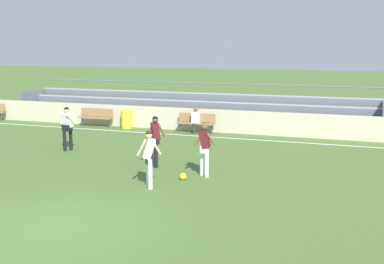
{
  "coord_description": "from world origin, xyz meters",
  "views": [
    {
      "loc": [
        6.54,
        -8.89,
        3.97
      ],
      "look_at": [
        0.86,
        6.59,
        1.16
      ],
      "focal_mm": 46.78,
      "sensor_mm": 36.0,
      "label": 1
    }
  ],
  "objects": [
    {
      "name": "soccer_ball",
      "position": [
        1.24,
        4.78,
        0.11
      ],
      "size": [
        0.22,
        0.22,
        0.22
      ],
      "primitive_type": "sphere",
      "color": "yellow",
      "rests_on": "ground"
    },
    {
      "name": "field_line_sideline",
      "position": [
        0.0,
        12.03,
        0.0
      ],
      "size": [
        44.0,
        0.12,
        0.01
      ],
      "primitive_type": "cube",
      "color": "white",
      "rests_on": "ground"
    },
    {
      "name": "player_dark_wide_left",
      "position": [
        -0.24,
        6.05,
        1.03
      ],
      "size": [
        0.65,
        0.48,
        1.71
      ],
      "color": "black",
      "rests_on": "ground"
    },
    {
      "name": "bleacher_stand",
      "position": [
        -2.73,
        15.79,
        0.82
      ],
      "size": [
        19.7,
        2.78,
        2.02
      ],
      "color": "#9EA3AD",
      "rests_on": "ground"
    },
    {
      "name": "trash_bin",
      "position": [
        -4.92,
        12.94,
        0.45
      ],
      "size": [
        0.53,
        0.53,
        0.89
      ],
      "primitive_type": "cylinder",
      "color": "yellow",
      "rests_on": "ground"
    },
    {
      "name": "spectator_seated",
      "position": [
        -1.24,
        12.79,
        0.7
      ],
      "size": [
        0.36,
        0.42,
        1.21
      ],
      "color": "#2D2D38",
      "rests_on": "ground"
    },
    {
      "name": "player_dark_on_ball",
      "position": [
        1.7,
        5.41,
        1.01
      ],
      "size": [
        0.6,
        0.46,
        1.69
      ],
      "color": "white",
      "rests_on": "ground"
    },
    {
      "name": "bench_near_bin",
      "position": [
        -1.24,
        12.9,
        0.55
      ],
      "size": [
        1.8,
        0.4,
        0.9
      ],
      "color": "#99754C",
      "rests_on": "ground"
    },
    {
      "name": "ground_plane",
      "position": [
        0.0,
        0.0,
        0.0
      ],
      "size": [
        160.0,
        160.0,
        0.0
      ],
      "primitive_type": "plane",
      "color": "#4C6B30"
    },
    {
      "name": "bench_centre_sideline",
      "position": [
        -6.62,
        12.9,
        0.55
      ],
      "size": [
        1.8,
        0.4,
        0.9
      ],
      "color": "#99754C",
      "rests_on": "ground"
    },
    {
      "name": "player_white_pressing_high",
      "position": [
        0.63,
        3.68,
        0.98
      ],
      "size": [
        0.65,
        0.51,
        1.65
      ],
      "color": "white",
      "rests_on": "ground"
    },
    {
      "name": "sideline_wall",
      "position": [
        0.0,
        13.36,
        0.54
      ],
      "size": [
        48.0,
        0.16,
        1.07
      ],
      "primitive_type": "cube",
      "color": "beige",
      "rests_on": "ground"
    },
    {
      "name": "player_white_deep_cover",
      "position": [
        -4.52,
        7.29,
        1.02
      ],
      "size": [
        0.5,
        0.53,
        1.7
      ],
      "color": "black",
      "rests_on": "ground"
    }
  ]
}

